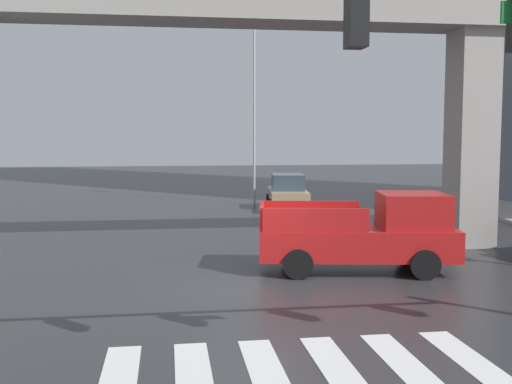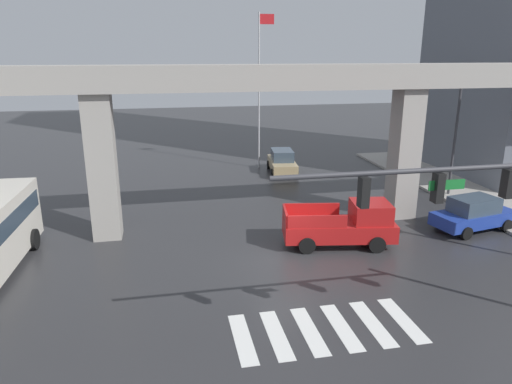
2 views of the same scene
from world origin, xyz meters
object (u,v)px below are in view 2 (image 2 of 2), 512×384
street_lamp_far_north (397,109)px  flagpole (260,82)px  pickup_truck (345,225)px  sedan_blue (474,214)px  sedan_tan (282,162)px  street_lamp_mid_block (457,124)px  traffic_signal_mast (509,197)px

street_lamp_far_north → flagpole: 10.49m
pickup_truck → sedan_blue: size_ratio=1.17×
street_lamp_far_north → pickup_truck: bearing=-124.6°
sedan_tan → flagpole: size_ratio=0.39×
pickup_truck → sedan_blue: pickup_truck is taller
sedan_blue → street_lamp_mid_block: bearing=68.1°
sedan_blue → traffic_signal_mast: (-5.46, -8.49, 3.83)m
traffic_signal_mast → flagpole: 23.86m
pickup_truck → street_lamp_mid_block: bearing=33.0°
sedan_blue → street_lamp_mid_block: street_lamp_mid_block is taller
pickup_truck → street_lamp_mid_block: street_lamp_mid_block is taller
pickup_truck → street_lamp_far_north: 16.84m
street_lamp_mid_block → street_lamp_far_north: (0.00, 7.48, 0.00)m
sedan_blue → traffic_signal_mast: traffic_signal_mast is taller
sedan_blue → flagpole: size_ratio=0.40×
street_lamp_mid_block → street_lamp_far_north: bearing=90.0°
street_lamp_mid_block → flagpole: 14.09m
pickup_truck → street_lamp_far_north: size_ratio=0.74×
sedan_tan → traffic_signal_mast: traffic_signal_mast is taller
sedan_tan → street_lamp_mid_block: (8.77, -7.80, 3.70)m
street_lamp_far_north → sedan_blue: bearing=-99.7°
traffic_signal_mast → flagpole: flagpole is taller
street_lamp_far_north → traffic_signal_mast: bearing=-109.7°
street_lamp_mid_block → flagpole: (-10.06, 9.67, 1.99)m
flagpole → pickup_truck: bearing=-87.4°
sedan_blue → traffic_signal_mast: size_ratio=0.42×
sedan_tan → flagpole: bearing=124.8°
traffic_signal_mast → flagpole: size_ratio=0.95×
sedan_tan → street_lamp_far_north: (8.77, -0.33, 3.70)m
flagpole → sedan_blue: bearing=-62.7°
sedan_tan → street_lamp_mid_block: 12.31m
sedan_blue → street_lamp_far_north: 13.69m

